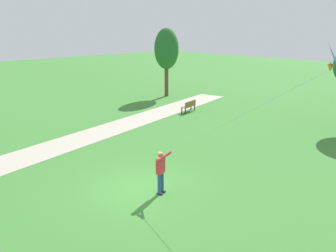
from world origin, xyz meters
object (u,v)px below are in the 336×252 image
Objects in this scene: flying_kite at (325,58)px; park_bench_near_walkway at (189,106)px; person_kite_flyer at (161,169)px; tree_horizon_far at (166,49)px.

flying_kite is 16.80m from park_bench_near_walkway.
person_kite_flyer is 20.20m from tree_horizon_far.
person_kite_flyer is at bearing -44.82° from tree_horizon_far.
park_bench_near_walkway is at bearing 127.62° from person_kite_flyer.
flying_kite is at bearing -33.98° from park_bench_near_walkway.
park_bench_near_walkway is (-8.33, 10.81, -0.54)m from person_kite_flyer.
park_bench_near_walkway is 7.66m from tree_horizon_far.
flying_kite is (4.98, 1.84, 4.40)m from person_kite_flyer.
park_bench_near_walkway is 0.25× the size of tree_horizon_far.
tree_horizon_far reaches higher than park_bench_near_walkway.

